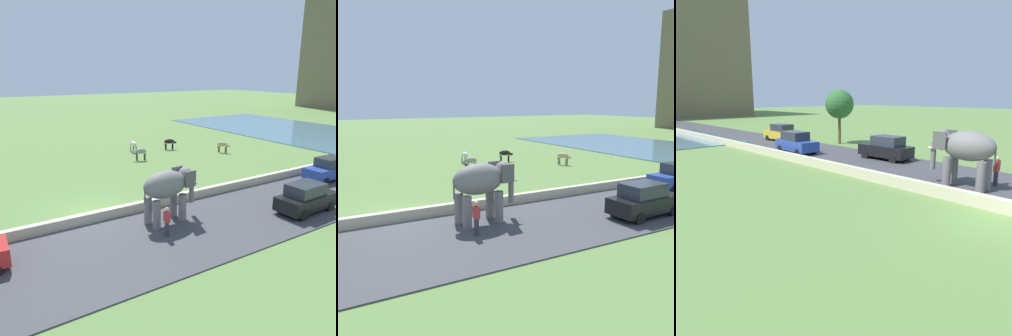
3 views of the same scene
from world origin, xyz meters
TOP-DOWN VIEW (x-y plane):
  - ground_plane at (0.00, 0.00)m, footprint 220.00×220.00m
  - barrier_wall at (1.20, 18.00)m, footprint 0.40×110.00m
  - lake at (-14.00, 35.17)m, footprint 36.00×18.00m
  - elephant at (3.41, 3.26)m, footprint 1.61×3.52m
  - person_beside_elephant at (4.97, 2.18)m, footprint 0.36×0.22m
  - car_blue at (3.43, 17.91)m, footprint 1.90×4.05m
  - car_black at (6.58, 10.95)m, footprint 1.89×4.05m
  - cow_tan at (-8.23, 17.30)m, footprint 1.38×0.95m
  - cow_black at (-12.44, 13.39)m, footprint 0.72×1.42m
  - cow_white at (-13.43, 9.48)m, footprint 1.40×0.49m
  - cow_grey at (-9.85, 8.43)m, footprint 0.63×1.42m

SIDE VIEW (x-z plane):
  - ground_plane at x=0.00m, z-range 0.00..0.00m
  - lake at x=-14.00m, z-range 0.00..0.08m
  - barrier_wall at x=1.20m, z-range 0.00..0.58m
  - cow_tan at x=-8.23m, z-range 0.26..1.41m
  - cow_black at x=-12.44m, z-range 0.26..1.41m
  - cow_white at x=-13.43m, z-range 0.26..1.41m
  - cow_grey at x=-9.85m, z-range 0.26..1.41m
  - person_beside_elephant at x=4.97m, z-range 0.06..1.69m
  - car_blue at x=3.43m, z-range 0.00..1.80m
  - car_black at x=6.58m, z-range 0.00..1.80m
  - elephant at x=3.41m, z-range 0.54..3.53m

